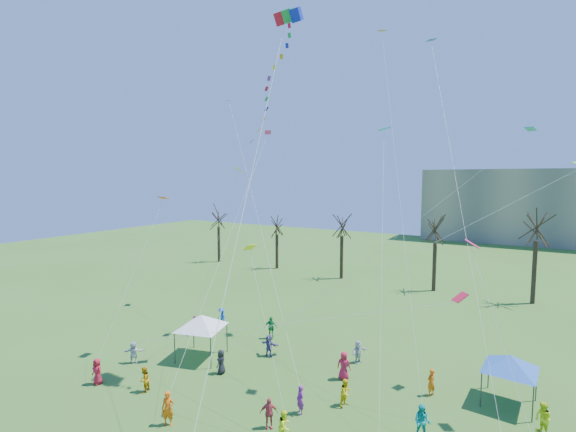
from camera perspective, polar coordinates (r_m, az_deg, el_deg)
The scene contains 6 objects.
bare_tree_row at distance 49.53m, azimuth 26.52°, elevation -2.43°, with size 70.38×8.74×10.88m.
big_box_kite at distance 26.08m, azimuth -1.83°, elevation 18.05°, with size 2.74×7.56×24.78m.
canopy_tent_white at distance 30.79m, azimuth -12.23°, elevation -14.44°, with size 4.13×4.13×3.21m.
canopy_tent_blue at distance 27.76m, azimuth 29.07°, elevation -17.77°, with size 3.91×3.91×2.94m.
festival_crowd at distance 26.46m, azimuth 0.80°, elevation -22.22°, with size 26.02×13.46×1.84m.
small_kites_aloft at distance 27.22m, azimuth 7.26°, elevation 7.09°, with size 29.95×17.09×33.78m.
Camera 1 is at (10.62, -14.19, 13.07)m, focal length 25.00 mm.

